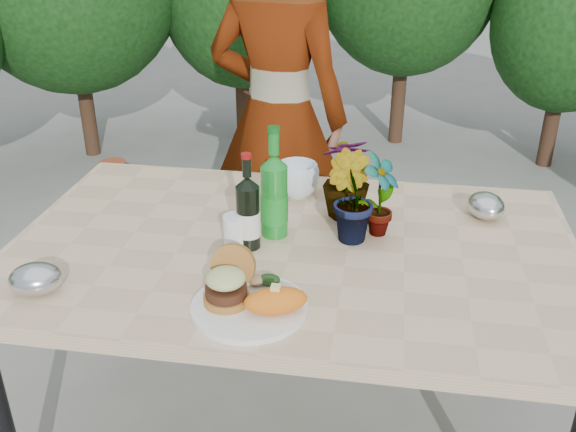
% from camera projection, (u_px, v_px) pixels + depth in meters
% --- Properties ---
extents(patio_table, '(1.60, 1.00, 0.75)m').
position_uv_depth(patio_table, '(292.00, 262.00, 1.84)').
color(patio_table, '#D5B68E').
rests_on(patio_table, ground).
extents(shrub_hedge, '(6.87, 5.02, 2.06)m').
position_uv_depth(shrub_hedge, '(404.00, 14.00, 3.00)').
color(shrub_hedge, '#382316').
rests_on(shrub_hedge, ground).
extents(dinner_plate, '(0.28, 0.28, 0.01)m').
position_uv_depth(dinner_plate, '(249.00, 307.00, 1.53)').
color(dinner_plate, white).
rests_on(dinner_plate, patio_table).
extents(burger_stack, '(0.11, 0.16, 0.11)m').
position_uv_depth(burger_stack, '(228.00, 282.00, 1.53)').
color(burger_stack, '#B7722D').
rests_on(burger_stack, dinner_plate).
extents(sweet_potato, '(0.17, 0.12, 0.06)m').
position_uv_depth(sweet_potato, '(276.00, 301.00, 1.48)').
color(sweet_potato, orange).
rests_on(sweet_potato, dinner_plate).
extents(grilled_veg, '(0.08, 0.05, 0.03)m').
position_uv_depth(grilled_veg, '(264.00, 280.00, 1.60)').
color(grilled_veg, olive).
rests_on(grilled_veg, dinner_plate).
extents(wine_bottle, '(0.07, 0.07, 0.28)m').
position_uv_depth(wine_bottle, '(248.00, 214.00, 1.76)').
color(wine_bottle, black).
rests_on(wine_bottle, patio_table).
extents(sparkling_water, '(0.08, 0.08, 0.33)m').
position_uv_depth(sparkling_water, '(274.00, 197.00, 1.82)').
color(sparkling_water, '#167C23').
rests_on(sparkling_water, patio_table).
extents(plastic_cup, '(0.07, 0.07, 0.09)m').
position_uv_depth(plastic_cup, '(236.00, 231.00, 1.79)').
color(plastic_cup, white).
rests_on(plastic_cup, patio_table).
extents(seedling_left, '(0.14, 0.16, 0.25)m').
position_uv_depth(seedling_left, '(380.00, 195.00, 1.82)').
color(seedling_left, '#1F581E').
rests_on(seedling_left, patio_table).
extents(seedling_mid, '(0.18, 0.18, 0.26)m').
position_uv_depth(seedling_mid, '(350.00, 198.00, 1.79)').
color(seedling_mid, '#2A5C1F').
rests_on(seedling_mid, patio_table).
extents(seedling_right, '(0.18, 0.18, 0.26)m').
position_uv_depth(seedling_right, '(347.00, 177.00, 1.92)').
color(seedling_right, '#2D5D20').
rests_on(seedling_right, patio_table).
extents(blue_bowl, '(0.17, 0.17, 0.11)m').
position_uv_depth(blue_bowl, '(297.00, 180.00, 2.09)').
color(blue_bowl, white).
rests_on(blue_bowl, patio_table).
extents(foil_packet_left, '(0.15, 0.14, 0.08)m').
position_uv_depth(foil_packet_left, '(36.00, 279.00, 1.58)').
color(foil_packet_left, '#B5B7BC').
rests_on(foil_packet_left, patio_table).
extents(foil_packet_right, '(0.15, 0.16, 0.08)m').
position_uv_depth(foil_packet_right, '(486.00, 206.00, 1.95)').
color(foil_packet_right, '#B8BBC0').
rests_on(foil_packet_right, patio_table).
extents(person, '(0.65, 0.48, 1.62)m').
position_uv_depth(person, '(278.00, 117.00, 2.66)').
color(person, '#925E49').
rests_on(person, ground).
extents(terracotta_pot, '(0.17, 0.17, 0.14)m').
position_uv_depth(terracotta_pot, '(113.00, 172.00, 4.04)').
color(terracotta_pot, '#B44F2E').
rests_on(terracotta_pot, ground).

